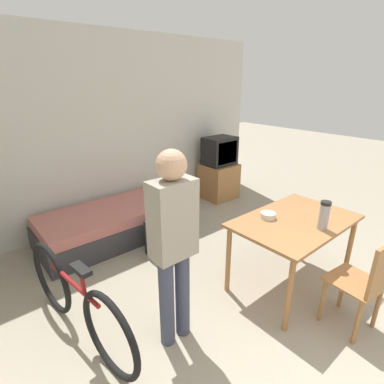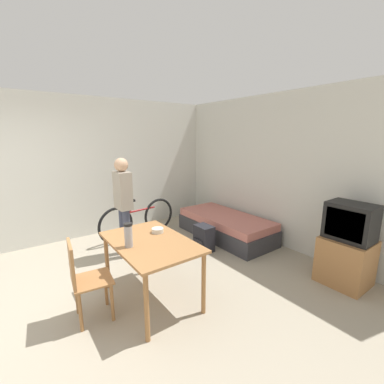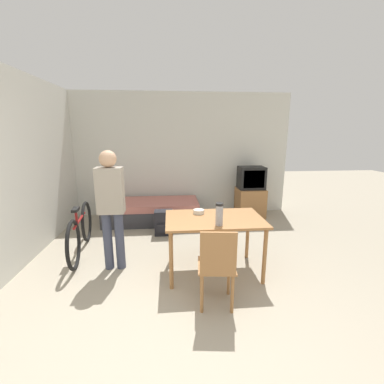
{
  "view_description": "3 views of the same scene",
  "coord_description": "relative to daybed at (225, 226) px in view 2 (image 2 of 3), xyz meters",
  "views": [
    {
      "loc": [
        -2.01,
        -0.11,
        2.07
      ],
      "look_at": [
        -0.03,
        2.24,
        0.9
      ],
      "focal_mm": 28.0,
      "sensor_mm": 36.0,
      "label": 1
    },
    {
      "loc": [
        3.05,
        -0.0,
        1.96
      ],
      "look_at": [
        -0.14,
        2.33,
        1.1
      ],
      "focal_mm": 24.0,
      "sensor_mm": 36.0,
      "label": 2
    },
    {
      "loc": [
        -0.08,
        -1.86,
        1.85
      ],
      "look_at": [
        0.27,
        2.02,
        0.94
      ],
      "focal_mm": 24.0,
      "sensor_mm": 36.0,
      "label": 3
    }
  ],
  "objects": [
    {
      "name": "person_standing",
      "position": [
        -0.4,
        -1.91,
        0.73
      ],
      "size": [
        0.34,
        0.22,
        1.63
      ],
      "color": "#3D4256",
      "rests_on": "ground_plane"
    },
    {
      "name": "tv",
      "position": [
        2.16,
        0.15,
        0.3
      ],
      "size": [
        0.58,
        0.55,
        1.12
      ],
      "color": "#9E6B3D",
      "rests_on": "ground_plane"
    },
    {
      "name": "daybed",
      "position": [
        0.0,
        0.0,
        0.0
      ],
      "size": [
        1.97,
        0.9,
        0.44
      ],
      "color": "#333338",
      "rests_on": "ground_plane"
    },
    {
      "name": "backpack",
      "position": [
        0.25,
        -0.75,
        0.01
      ],
      "size": [
        0.33,
        0.26,
        0.46
      ],
      "color": "black",
      "rests_on": "ground_plane"
    },
    {
      "name": "wall_left",
      "position": [
        -1.71,
        -1.43,
        1.13
      ],
      "size": [
        0.06,
        4.92,
        2.7
      ],
      "color": "silver",
      "rests_on": "ground_plane"
    },
    {
      "name": "bicycle",
      "position": [
        -1.02,
        -1.39,
        0.14
      ],
      "size": [
        0.25,
        1.66,
        0.78
      ],
      "color": "black",
      "rests_on": "ground_plane"
    },
    {
      "name": "ground_plane",
      "position": [
        0.45,
        -3.39,
        -0.22
      ],
      "size": [
        20.0,
        20.0,
        0.0
      ],
      "primitive_type": "plane",
      "color": "#9E937F"
    },
    {
      "name": "wooden_chair",
      "position": [
        0.84,
        -2.86,
        0.29
      ],
      "size": [
        0.44,
        0.44,
        0.91
      ],
      "color": "#9E6B3D",
      "rests_on": "ground_plane"
    },
    {
      "name": "wall_back",
      "position": [
        0.45,
        0.56,
        1.13
      ],
      "size": [
        5.27,
        0.06,
        2.7
      ],
      "color": "silver",
      "rests_on": "ground_plane"
    },
    {
      "name": "thermos_flask",
      "position": [
        0.95,
        -2.39,
        0.7
      ],
      "size": [
        0.09,
        0.09,
        0.27
      ],
      "color": "#99999E",
      "rests_on": "dining_table"
    },
    {
      "name": "mate_bowl",
      "position": [
        0.76,
        -1.92,
        0.57
      ],
      "size": [
        0.15,
        0.15,
        0.06
      ],
      "color": "beige",
      "rests_on": "dining_table"
    },
    {
      "name": "dining_table",
      "position": [
        0.94,
        -2.12,
        0.46
      ],
      "size": [
        1.26,
        0.81,
        0.76
      ],
      "color": "#9E6B3D",
      "rests_on": "ground_plane"
    }
  ]
}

